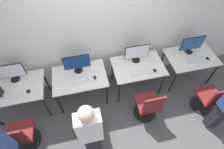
# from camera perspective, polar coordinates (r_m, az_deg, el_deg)

# --- Properties ---
(ground_plane) EXTENTS (20.00, 20.00, 0.00)m
(ground_plane) POSITION_cam_1_polar(r_m,az_deg,el_deg) (3.95, 0.49, -9.71)
(ground_plane) COLOR #4C4C51
(wall_back) EXTENTS (12.00, 0.05, 2.80)m
(wall_back) POSITION_cam_1_polar(r_m,az_deg,el_deg) (3.45, -2.77, 14.55)
(wall_back) COLOR silver
(wall_back) RESTS_ON ground_plane
(desk_far_left) EXTENTS (1.07, 0.74, 0.73)m
(desk_far_left) POSITION_cam_1_polar(r_m,az_deg,el_deg) (3.84, -28.83, -4.49)
(desk_far_left) COLOR silver
(desk_far_left) RESTS_ON ground_plane
(monitor_far_left) EXTENTS (0.52, 0.17, 0.41)m
(monitor_far_left) POSITION_cam_1_polar(r_m,az_deg,el_deg) (3.75, -30.26, 0.67)
(monitor_far_left) COLOR black
(monitor_far_left) RESTS_ON desk_far_left
(keyboard_far_left) EXTENTS (0.43, 0.15, 0.02)m
(keyboard_far_left) POSITION_cam_1_polar(r_m,az_deg,el_deg) (3.67, -29.63, -5.91)
(keyboard_far_left) COLOR silver
(keyboard_far_left) RESTS_ON desk_far_left
(mouse_far_left) EXTENTS (0.06, 0.09, 0.03)m
(mouse_far_left) POSITION_cam_1_polar(r_m,az_deg,el_deg) (3.59, -25.64, -4.95)
(mouse_far_left) COLOR black
(mouse_far_left) RESTS_ON desk_far_left
(office_chair_far_left) EXTENTS (0.48, 0.48, 0.89)m
(office_chair_far_left) POSITION_cam_1_polar(r_m,az_deg,el_deg) (3.65, -27.44, -17.53)
(office_chair_far_left) COLOR black
(office_chair_far_left) RESTS_ON ground_plane
(desk_left) EXTENTS (1.07, 0.74, 0.73)m
(desk_left) POSITION_cam_1_polar(r_m,az_deg,el_deg) (3.59, -10.42, -1.36)
(desk_left) COLOR silver
(desk_left) RESTS_ON ground_plane
(monitor_left) EXTENTS (0.52, 0.17, 0.41)m
(monitor_left) POSITION_cam_1_polar(r_m,az_deg,el_deg) (3.46, -11.41, 3.67)
(monitor_left) COLOR black
(monitor_left) RESTS_ON desk_left
(keyboard_left) EXTENTS (0.43, 0.15, 0.02)m
(keyboard_left) POSITION_cam_1_polar(r_m,az_deg,el_deg) (3.44, -10.41, -1.95)
(keyboard_left) COLOR silver
(keyboard_left) RESTS_ON desk_left
(mouse_left) EXTENTS (0.06, 0.09, 0.03)m
(mouse_left) POSITION_cam_1_polar(r_m,az_deg,el_deg) (3.44, -5.67, -1.01)
(mouse_left) COLOR black
(mouse_left) RESTS_ON desk_left
(office_chair_left) EXTENTS (0.48, 0.48, 0.89)m
(office_chair_left) POSITION_cam_1_polar(r_m,az_deg,el_deg) (3.38, -7.30, -15.79)
(office_chair_left) COLOR black
(office_chair_left) RESTS_ON ground_plane
(person_left) EXTENTS (0.36, 0.21, 1.61)m
(person_left) POSITION_cam_1_polar(r_m,az_deg,el_deg) (2.76, -6.96, -18.37)
(person_left) COLOR #232328
(person_left) RESTS_ON ground_plane
(desk_right) EXTENTS (1.07, 0.74, 0.73)m
(desk_right) POSITION_cam_1_polar(r_m,az_deg,el_deg) (3.74, 8.43, 2.00)
(desk_right) COLOR silver
(desk_right) RESTS_ON ground_plane
(monitor_right) EXTENTS (0.52, 0.17, 0.41)m
(monitor_right) POSITION_cam_1_polar(r_m,az_deg,el_deg) (3.63, 8.18, 7.03)
(monitor_right) COLOR black
(monitor_right) RESTS_ON desk_right
(keyboard_right) EXTENTS (0.43, 0.15, 0.02)m
(keyboard_right) POSITION_cam_1_polar(r_m,az_deg,el_deg) (3.57, 9.50, 0.83)
(keyboard_right) COLOR silver
(keyboard_right) RESTS_ON desk_right
(mouse_right) EXTENTS (0.06, 0.09, 0.03)m
(mouse_right) POSITION_cam_1_polar(r_m,az_deg,el_deg) (3.65, 13.80, 1.35)
(mouse_right) COLOR black
(mouse_right) RESTS_ON desk_right
(office_chair_right) EXTENTS (0.48, 0.48, 0.89)m
(office_chair_right) POSITION_cam_1_polar(r_m,az_deg,el_deg) (3.59, 11.65, -10.17)
(office_chair_right) COLOR black
(office_chair_right) RESTS_ON ground_plane
(desk_far_right) EXTENTS (1.07, 0.74, 0.73)m
(desk_far_right) POSITION_cam_1_polar(r_m,az_deg,el_deg) (4.26, 24.25, 4.66)
(desk_far_right) COLOR silver
(desk_far_right) RESTS_ON ground_plane
(monitor_far_right) EXTENTS (0.52, 0.17, 0.41)m
(monitor_far_right) POSITION_cam_1_polar(r_m,az_deg,el_deg) (4.15, 24.68, 8.96)
(monitor_far_right) COLOR black
(monitor_far_right) RESTS_ON desk_far_right
(keyboard_far_right) EXTENTS (0.43, 0.15, 0.02)m
(keyboard_far_right) POSITION_cam_1_polar(r_m,az_deg,el_deg) (4.14, 25.43, 4.30)
(keyboard_far_right) COLOR silver
(keyboard_far_right) RESTS_ON desk_far_right
(mouse_far_right) EXTENTS (0.06, 0.09, 0.03)m
(mouse_far_right) POSITION_cam_1_polar(r_m,az_deg,el_deg) (4.29, 28.77, 4.64)
(mouse_far_right) COLOR black
(mouse_far_right) RESTS_ON desk_far_right
(office_chair_far_right) EXTENTS (0.48, 0.48, 0.89)m
(office_chair_far_right) POSITION_cam_1_polar(r_m,az_deg,el_deg) (4.11, 29.16, -7.00)
(office_chair_far_right) COLOR black
(office_chair_far_right) RESTS_ON ground_plane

